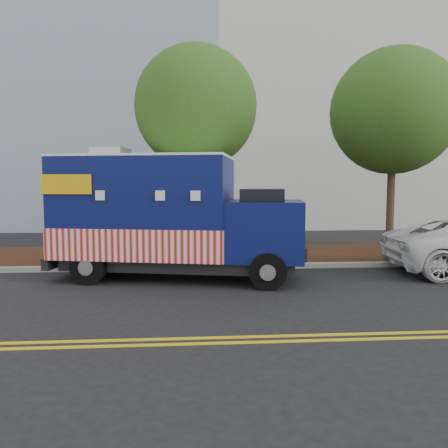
{
  "coord_description": "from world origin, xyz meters",
  "views": [
    {
      "loc": [
        0.5,
        -11.4,
        2.51
      ],
      "look_at": [
        1.41,
        0.6,
        1.43
      ],
      "focal_mm": 35.0,
      "sensor_mm": 36.0,
      "label": 1
    }
  ],
  "objects": [
    {
      "name": "ground",
      "position": [
        0.0,
        0.0,
        0.0
      ],
      "size": [
        120.0,
        120.0,
        0.0
      ],
      "primitive_type": "plane",
      "color": "black",
      "rests_on": "ground"
    },
    {
      "name": "curb",
      "position": [
        0.0,
        1.4,
        0.07
      ],
      "size": [
        120.0,
        0.18,
        0.15
      ],
      "primitive_type": "cube",
      "color": "#9E9E99",
      "rests_on": "ground"
    },
    {
      "name": "mulch_strip",
      "position": [
        0.0,
        3.5,
        0.07
      ],
      "size": [
        120.0,
        4.0,
        0.15
      ],
      "primitive_type": "cube",
      "color": "black",
      "rests_on": "ground"
    },
    {
      "name": "centerline_near",
      "position": [
        0.0,
        -4.45,
        0.01
      ],
      "size": [
        120.0,
        0.1,
        0.01
      ],
      "primitive_type": "cube",
      "color": "gold",
      "rests_on": "ground"
    },
    {
      "name": "centerline_far",
      "position": [
        0.0,
        -4.7,
        0.01
      ],
      "size": [
        120.0,
        0.1,
        0.01
      ],
      "primitive_type": "cube",
      "color": "gold",
      "rests_on": "ground"
    },
    {
      "name": "office_building",
      "position": [
        2.0,
        22.0,
        15.2
      ],
      "size": [
        46.0,
        20.0,
        30.4
      ],
      "color": "silver",
      "rests_on": "ground"
    },
    {
      "name": "tree_b",
      "position": [
        0.67,
        2.68,
        4.94
      ],
      "size": [
        3.86,
        3.86,
        6.88
      ],
      "color": "#38281C",
      "rests_on": "ground"
    },
    {
      "name": "tree_c",
      "position": [
        7.32,
        3.08,
        4.96
      ],
      "size": [
        4.21,
        4.21,
        7.07
      ],
      "color": "#38281C",
      "rests_on": "ground"
    },
    {
      "name": "sign_post",
      "position": [
        -1.3,
        1.59,
        1.2
      ],
      "size": [
        0.06,
        0.06,
        2.4
      ],
      "primitive_type": "cube",
      "color": "#473828",
      "rests_on": "ground"
    },
    {
      "name": "food_truck",
      "position": [
        -0.14,
        0.39,
        1.58
      ],
      "size": [
        6.98,
        3.71,
        3.5
      ],
      "rotation": [
        0.0,
        0.0,
        -0.2
      ],
      "color": "black",
      "rests_on": "ground"
    }
  ]
}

